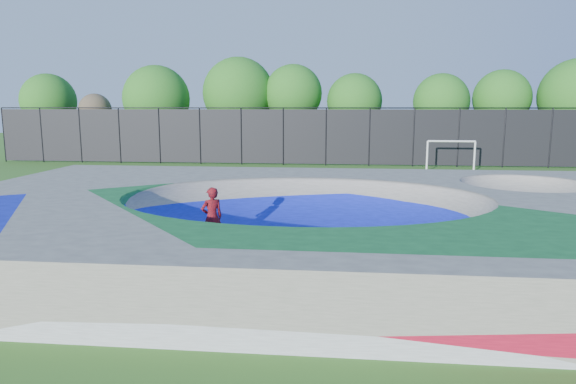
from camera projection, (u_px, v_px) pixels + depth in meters
The scene contains 7 objects.
ground at pixel (304, 245), 15.52m from camera, with size 120.00×120.00×0.00m, color #32661C.
skate_deck at pixel (304, 220), 15.39m from camera, with size 22.00×14.00×1.50m, color gray.
skater at pixel (212, 218), 15.09m from camera, with size 0.66×0.43×1.81m, color #B90E16.
skateboard at pixel (213, 246), 15.23m from camera, with size 0.78×0.22×0.05m, color black.
soccer_goal at pixel (451, 150), 32.33m from camera, with size 3.04×0.12×2.01m.
fence at pixel (326, 136), 35.77m from camera, with size 48.09×0.09×4.04m.
treeline at pixel (349, 98), 40.42m from camera, with size 52.89×7.39×8.08m.
Camera 1 is at (1.06, -15.01, 4.15)m, focal length 32.00 mm.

